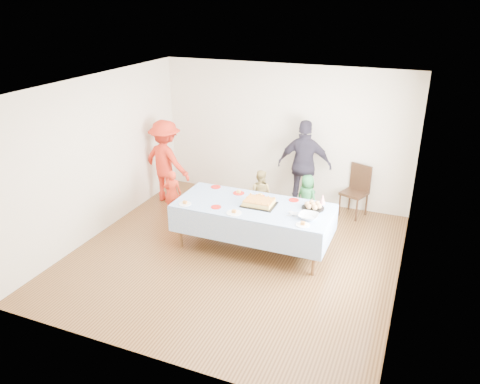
% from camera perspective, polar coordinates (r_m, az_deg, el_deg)
% --- Properties ---
extents(ground, '(5.00, 5.00, 0.00)m').
position_cam_1_polar(ground, '(7.61, -0.64, -7.65)').
color(ground, '#492C15').
rests_on(ground, ground).
extents(room_walls, '(5.04, 5.04, 2.72)m').
position_cam_1_polar(room_walls, '(6.86, -0.27, 5.11)').
color(room_walls, beige).
rests_on(room_walls, ground).
extents(party_table, '(2.50, 1.10, 0.78)m').
position_cam_1_polar(party_table, '(7.47, 1.64, -1.97)').
color(party_table, brown).
rests_on(party_table, ground).
extents(birthday_cake, '(0.52, 0.40, 0.09)m').
position_cam_1_polar(birthday_cake, '(7.43, 2.34, -1.29)').
color(birthday_cake, black).
rests_on(birthday_cake, party_table).
extents(rolls_tray, '(0.36, 0.36, 0.11)m').
position_cam_1_polar(rolls_tray, '(7.39, 8.89, -1.71)').
color(rolls_tray, black).
rests_on(rolls_tray, party_table).
extents(punch_bowl, '(0.30, 0.30, 0.07)m').
position_cam_1_polar(punch_bowl, '(7.06, 8.33, -2.96)').
color(punch_bowl, silver).
rests_on(punch_bowl, party_table).
extents(party_hat, '(0.10, 0.10, 0.17)m').
position_cam_1_polar(party_hat, '(7.57, 10.04, -0.85)').
color(party_hat, white).
rests_on(party_hat, party_table).
extents(fork_pile, '(0.24, 0.18, 0.07)m').
position_cam_1_polar(fork_pile, '(7.11, 6.53, -2.69)').
color(fork_pile, white).
rests_on(fork_pile, party_table).
extents(plate_red_far_a, '(0.17, 0.17, 0.01)m').
position_cam_1_polar(plate_red_far_a, '(8.13, -2.97, 0.62)').
color(plate_red_far_a, red).
rests_on(plate_red_far_a, party_table).
extents(plate_red_far_b, '(0.19, 0.19, 0.01)m').
position_cam_1_polar(plate_red_far_b, '(7.87, -0.17, -0.13)').
color(plate_red_far_b, red).
rests_on(plate_red_far_b, party_table).
extents(plate_red_far_c, '(0.16, 0.16, 0.01)m').
position_cam_1_polar(plate_red_far_c, '(7.75, 2.47, -0.54)').
color(plate_red_far_c, red).
rests_on(plate_red_far_c, party_table).
extents(plate_red_far_d, '(0.17, 0.17, 0.01)m').
position_cam_1_polar(plate_red_far_d, '(7.66, 6.58, -0.99)').
color(plate_red_far_d, red).
rests_on(plate_red_far_d, party_table).
extents(plate_red_near, '(0.16, 0.16, 0.01)m').
position_cam_1_polar(plate_red_near, '(7.37, -2.93, -1.84)').
color(plate_red_near, red).
rests_on(plate_red_near, party_table).
extents(plate_white_left, '(0.20, 0.20, 0.01)m').
position_cam_1_polar(plate_white_left, '(7.52, -6.72, -1.45)').
color(plate_white_left, white).
rests_on(plate_white_left, party_table).
extents(plate_white_mid, '(0.24, 0.24, 0.01)m').
position_cam_1_polar(plate_white_mid, '(7.17, -0.74, -2.57)').
color(plate_white_mid, white).
rests_on(plate_white_mid, party_table).
extents(plate_white_right, '(0.21, 0.21, 0.01)m').
position_cam_1_polar(plate_white_right, '(6.86, 7.67, -4.00)').
color(plate_white_right, white).
rests_on(plate_white_right, party_table).
extents(dining_chair, '(0.54, 0.54, 0.97)m').
position_cam_1_polar(dining_chair, '(9.01, 14.05, 0.53)').
color(dining_chair, black).
rests_on(dining_chair, ground).
extents(toddler_left, '(0.39, 0.32, 0.90)m').
position_cam_1_polar(toddler_left, '(8.79, -8.20, -0.19)').
color(toddler_left, red).
rests_on(toddler_left, ground).
extents(toddler_mid, '(0.51, 0.43, 0.88)m').
position_cam_1_polar(toddler_mid, '(8.64, 8.13, -0.70)').
color(toddler_mid, '#27773C').
rests_on(toddler_mid, ground).
extents(toddler_right, '(0.45, 0.35, 0.92)m').
position_cam_1_polar(toddler_right, '(8.71, 2.47, -0.16)').
color(toddler_right, tan).
rests_on(toddler_right, ground).
extents(adult_left, '(1.18, 0.83, 1.66)m').
position_cam_1_polar(adult_left, '(9.36, -9.00, 3.70)').
color(adult_left, red).
rests_on(adult_left, ground).
extents(adult_right, '(1.07, 0.54, 1.75)m').
position_cam_1_polar(adult_right, '(8.99, 7.87, 3.26)').
color(adult_right, '#2D2838').
rests_on(adult_right, ground).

